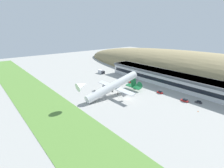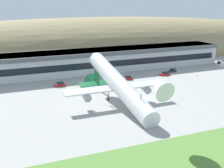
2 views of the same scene
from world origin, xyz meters
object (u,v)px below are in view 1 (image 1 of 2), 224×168
at_px(service_car_3, 160,92).
at_px(service_car_0, 185,100).
at_px(cargo_airplane, 114,86).
at_px(terminal_building, 173,79).
at_px(service_car_2, 132,82).
at_px(service_car_1, 199,102).
at_px(traffic_cone_0, 198,111).
at_px(fuel_truck, 101,72).

bearing_deg(service_car_3, service_car_0, 0.32).
height_order(cargo_airplane, service_car_3, cargo_airplane).
bearing_deg(terminal_building, service_car_0, -43.37).
distance_m(terminal_building, cargo_airplane, 49.02).
distance_m(cargo_airplane, service_car_2, 30.75).
relative_size(terminal_building, service_car_0, 26.75).
bearing_deg(terminal_building, cargo_airplane, -105.86).
xyz_separation_m(service_car_0, service_car_1, (6.57, 3.96, 0.00)).
height_order(service_car_0, service_car_1, service_car_1).
height_order(service_car_2, service_car_3, service_car_2).
distance_m(service_car_1, service_car_3, 24.86).
height_order(service_car_3, traffic_cone_0, service_car_3).
height_order(cargo_airplane, service_car_1, cargo_airplane).
bearing_deg(service_car_0, cargo_airplane, -142.07).
bearing_deg(service_car_3, traffic_cone_0, -13.13).
relative_size(cargo_airplane, traffic_cone_0, 90.77).
relative_size(service_car_0, traffic_cone_0, 7.76).
xyz_separation_m(cargo_airplane, service_car_1, (41.26, 30.99, -5.72)).
relative_size(service_car_1, traffic_cone_0, 6.74).
bearing_deg(service_car_0, traffic_cone_0, -30.94).
xyz_separation_m(terminal_building, service_car_3, (3.35, -20.22, -4.90)).
bearing_deg(service_car_2, service_car_3, -2.09).
height_order(service_car_2, traffic_cone_0, service_car_2).
bearing_deg(traffic_cone_0, service_car_3, 166.87).
bearing_deg(service_car_3, cargo_airplane, -121.86).
bearing_deg(traffic_cone_0, service_car_2, 172.18).
relative_size(service_car_1, fuel_truck, 0.47).
height_order(terminal_building, cargo_airplane, cargo_airplane).
relative_size(terminal_building, cargo_airplane, 2.29).
xyz_separation_m(service_car_3, fuel_truck, (-69.03, 0.51, 0.90)).
relative_size(service_car_0, service_car_2, 1.07).
bearing_deg(fuel_truck, service_car_3, -0.42).
relative_size(service_car_0, service_car_1, 1.15).
bearing_deg(cargo_airplane, service_car_3, 58.14).
relative_size(terminal_building, service_car_2, 28.73).
xyz_separation_m(terminal_building, service_car_1, (27.87, -16.16, -4.90)).
bearing_deg(cargo_airplane, service_car_2, 112.30).
height_order(cargo_airplane, fuel_truck, cargo_airplane).
bearing_deg(service_car_0, terminal_building, 136.63).
relative_size(service_car_3, fuel_truck, 0.52).
height_order(service_car_2, fuel_truck, fuel_truck).
bearing_deg(traffic_cone_0, terminal_building, 140.57).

